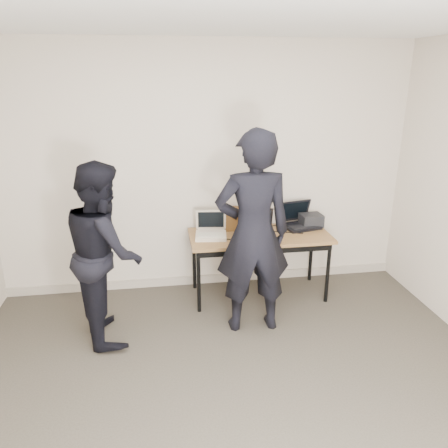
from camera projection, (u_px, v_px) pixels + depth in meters
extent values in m
cube|color=#3E392F|center=(244.00, 428.00, 3.10)|extent=(4.50, 4.50, 0.05)
cube|color=beige|center=(206.00, 170.00, 4.77)|extent=(4.50, 0.05, 2.70)
cube|color=brown|center=(260.00, 236.00, 4.67)|extent=(1.50, 0.65, 0.03)
cylinder|color=black|center=(199.00, 282.00, 4.45)|extent=(0.04, 0.04, 0.68)
cylinder|color=black|center=(328.00, 273.00, 4.64)|extent=(0.04, 0.04, 0.68)
cylinder|color=black|center=(194.00, 261.00, 4.94)|extent=(0.04, 0.04, 0.68)
cylinder|color=black|center=(311.00, 253.00, 5.14)|extent=(0.04, 0.04, 0.68)
cube|color=black|center=(266.00, 251.00, 4.43)|extent=(1.40, 0.02, 0.06)
cube|color=beige|center=(211.00, 236.00, 4.58)|extent=(0.35, 0.30, 0.04)
cube|color=beige|center=(211.00, 235.00, 4.54)|extent=(0.28, 0.18, 0.01)
cube|color=beige|center=(211.00, 220.00, 4.68)|extent=(0.32, 0.09, 0.22)
cube|color=black|center=(211.00, 220.00, 4.67)|extent=(0.28, 0.07, 0.18)
cube|color=beige|center=(211.00, 230.00, 4.70)|extent=(0.29, 0.05, 0.02)
cube|color=black|center=(259.00, 236.00, 4.58)|extent=(0.36, 0.28, 0.02)
cube|color=black|center=(260.00, 236.00, 4.55)|extent=(0.29, 0.16, 0.01)
cube|color=black|center=(256.00, 219.00, 4.70)|extent=(0.35, 0.09, 0.25)
cube|color=#26333F|center=(256.00, 219.00, 4.69)|extent=(0.30, 0.07, 0.20)
cube|color=black|center=(257.00, 231.00, 4.70)|extent=(0.32, 0.03, 0.02)
cube|color=black|center=(301.00, 227.00, 4.86)|extent=(0.43, 0.35, 0.03)
cube|color=black|center=(303.00, 226.00, 4.83)|extent=(0.33, 0.21, 0.01)
cube|color=black|center=(294.00, 211.00, 4.97)|extent=(0.39, 0.17, 0.25)
cube|color=black|center=(295.00, 211.00, 4.96)|extent=(0.33, 0.14, 0.21)
cube|color=black|center=(295.00, 222.00, 4.98)|extent=(0.33, 0.09, 0.02)
cube|color=brown|center=(240.00, 218.00, 4.81)|extent=(0.37, 0.18, 0.24)
cube|color=brown|center=(241.00, 211.00, 4.72)|extent=(0.36, 0.09, 0.07)
cube|color=brown|center=(254.00, 219.00, 4.85)|extent=(0.02, 0.10, 0.02)
ellipsoid|color=white|center=(243.00, 204.00, 4.76)|extent=(0.14, 0.11, 0.08)
cube|color=black|center=(311.00, 220.00, 4.90)|extent=(0.25, 0.22, 0.14)
cube|color=black|center=(243.00, 240.00, 4.47)|extent=(0.08, 0.05, 0.03)
cube|color=black|center=(287.00, 232.00, 4.72)|extent=(0.32, 0.12, 0.01)
cube|color=black|center=(268.00, 226.00, 4.90)|extent=(0.25, 0.05, 0.01)
cube|color=silver|center=(264.00, 238.00, 4.55)|extent=(0.22, 0.13, 0.01)
cube|color=black|center=(222.00, 238.00, 4.56)|extent=(0.28, 0.20, 0.01)
cube|color=black|center=(305.00, 229.00, 4.80)|extent=(0.13, 0.24, 0.01)
cube|color=silver|center=(243.00, 240.00, 4.51)|extent=(0.24, 0.16, 0.01)
imported|color=black|center=(253.00, 234.00, 3.99)|extent=(0.70, 0.46, 1.93)
imported|color=black|center=(104.00, 252.00, 3.93)|extent=(0.81, 0.94, 1.66)
cube|color=#AA9E8D|center=(208.00, 279.00, 5.16)|extent=(4.50, 0.03, 0.10)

